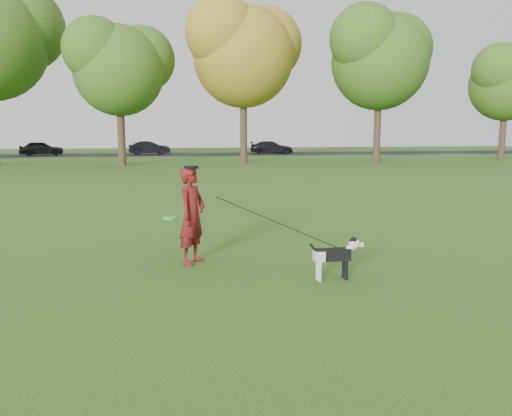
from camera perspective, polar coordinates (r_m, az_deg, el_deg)
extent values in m
plane|color=#285116|center=(7.83, -1.29, -7.02)|extent=(120.00, 120.00, 0.00)
cube|color=black|center=(47.51, -8.68, 6.07)|extent=(120.00, 7.00, 0.02)
imported|color=#570C15|center=(8.10, -7.32, -0.85)|extent=(0.63, 0.69, 1.58)
cube|color=black|center=(7.30, 8.71, -5.29)|extent=(0.52, 0.16, 0.17)
cube|color=silver|center=(7.24, 7.22, -5.44)|extent=(0.15, 0.16, 0.15)
cylinder|color=silver|center=(7.25, 7.32, -7.23)|extent=(0.05, 0.05, 0.28)
cylinder|color=silver|center=(7.35, 7.05, -6.99)|extent=(0.05, 0.05, 0.28)
cylinder|color=black|center=(7.37, 10.29, -7.02)|extent=(0.05, 0.05, 0.28)
cylinder|color=black|center=(7.47, 9.98, -6.79)|extent=(0.05, 0.05, 0.28)
cylinder|color=silver|center=(7.37, 10.46, -4.86)|extent=(0.17, 0.10, 0.18)
sphere|color=silver|center=(7.38, 11.17, -4.03)|extent=(0.16, 0.16, 0.16)
sphere|color=black|center=(7.37, 11.11, -3.78)|extent=(0.12, 0.12, 0.12)
cube|color=silver|center=(7.41, 11.79, -4.10)|extent=(0.10, 0.06, 0.06)
sphere|color=black|center=(7.43, 12.20, -4.08)|extent=(0.03, 0.03, 0.03)
cone|color=black|center=(7.32, 11.24, -3.49)|extent=(0.06, 0.06, 0.07)
cone|color=black|center=(7.40, 11.00, -3.35)|extent=(0.06, 0.06, 0.07)
cylinder|color=black|center=(7.21, 6.83, -4.93)|extent=(0.18, 0.03, 0.24)
cylinder|color=black|center=(7.35, 10.08, -4.82)|extent=(0.11, 0.11, 0.02)
imported|color=black|center=(48.76, -23.33, 6.29)|extent=(3.97, 2.35, 1.27)
imported|color=black|center=(47.51, -12.11, 6.74)|extent=(3.91, 1.85, 1.24)
imported|color=black|center=(48.50, 1.78, 6.94)|extent=(4.39, 2.42, 1.20)
cylinder|color=#1CDE42|center=(8.00, -9.85, -1.13)|extent=(0.23, 0.23, 0.02)
cylinder|color=black|center=(8.01, -7.42, 4.64)|extent=(0.23, 0.23, 0.04)
cylinder|color=#38281C|center=(33.08, -15.15, 8.38)|extent=(0.48, 0.48, 4.20)
sphere|color=#426B1E|center=(33.36, -15.45, 15.85)|extent=(5.60, 5.60, 5.60)
cylinder|color=#38281C|center=(34.34, -1.43, 9.38)|extent=(0.48, 0.48, 5.04)
sphere|color=#A58426|center=(34.79, -1.46, 17.99)|extent=(6.72, 6.72, 6.72)
cylinder|color=#38281C|center=(35.40, 13.69, 8.95)|extent=(0.48, 0.48, 4.83)
sphere|color=#426B1E|center=(35.79, 13.99, 16.96)|extent=(6.44, 6.44, 6.44)
cylinder|color=#38281C|center=(42.65, 26.35, 7.65)|extent=(0.48, 0.48, 3.99)
sphere|color=#426B1E|center=(42.84, 26.73, 13.16)|extent=(5.32, 5.32, 5.32)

